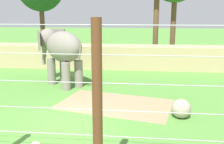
% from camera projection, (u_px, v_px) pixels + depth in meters
% --- Properties ---
extents(ground_plane, '(120.00, 120.00, 0.00)m').
position_uv_depth(ground_plane, '(63.00, 124.00, 9.78)').
color(ground_plane, '#518938').
extents(dirt_patch, '(5.58, 4.09, 0.01)m').
position_uv_depth(dirt_patch, '(115.00, 104.00, 11.92)').
color(dirt_patch, '#937F5B').
rests_on(dirt_patch, ground).
extents(embankment_wall, '(36.00, 1.80, 1.69)m').
position_uv_depth(embankment_wall, '(102.00, 56.00, 19.57)').
color(embankment_wall, tan).
rests_on(embankment_wall, ground).
extents(elephant, '(3.62, 3.44, 3.14)m').
position_uv_depth(elephant, '(61.00, 49.00, 14.72)').
color(elephant, gray).
rests_on(elephant, ground).
extents(enrichment_ball, '(0.77, 0.77, 0.77)m').
position_uv_depth(enrichment_ball, '(181.00, 109.00, 10.32)').
color(enrichment_ball, tan).
rests_on(enrichment_ball, ground).
extents(cable_fence, '(11.17, 0.23, 4.02)m').
position_uv_depth(cable_fence, '(21.00, 105.00, 6.00)').
color(cable_fence, brown).
rests_on(cable_fence, ground).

